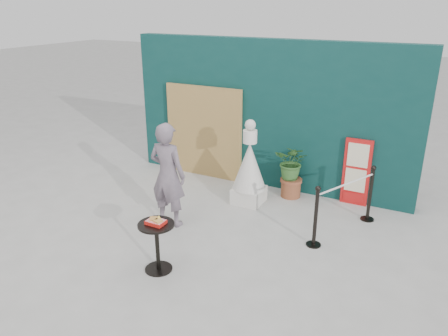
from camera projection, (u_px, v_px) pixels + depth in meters
ground at (189, 252)px, 6.81m from camera, size 60.00×60.00×0.00m
back_wall at (268, 115)px, 8.89m from camera, size 6.00×0.30×3.00m
bamboo_fence at (204, 132)px, 9.49m from camera, size 1.80×0.08×2.00m
woman at (168, 175)px, 7.38m from camera, size 0.67×0.44×1.83m
menu_board at (356, 172)px, 8.21m from camera, size 0.50×0.07×1.30m
statue at (249, 170)px, 8.27m from camera, size 0.65×0.65×1.65m
cafe_table at (157, 239)px, 6.20m from camera, size 0.52×0.52×0.75m
food_basket at (156, 221)px, 6.09m from camera, size 0.26×0.19×0.11m
planter at (292, 167)px, 8.54m from camera, size 0.64×0.55×1.09m
stanchion_barrier at (344, 205)px, 7.24m from camera, size 0.84×1.54×1.03m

